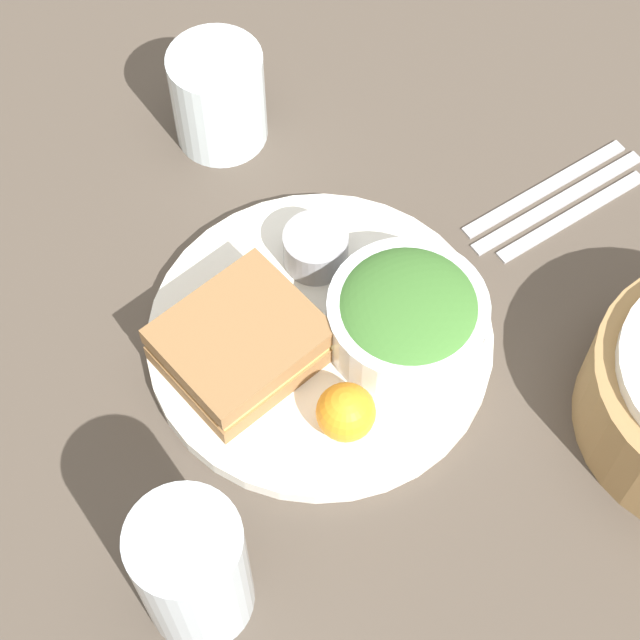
{
  "coord_description": "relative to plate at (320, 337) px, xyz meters",
  "views": [
    {
      "loc": [
        0.29,
        0.3,
        0.75
      ],
      "look_at": [
        0.0,
        0.0,
        0.03
      ],
      "focal_mm": 60.0,
      "sensor_mm": 36.0,
      "label": 1
    }
  ],
  "objects": [
    {
      "name": "plate",
      "position": [
        0.0,
        0.0,
        0.0
      ],
      "size": [
        0.27,
        0.27,
        0.01
      ],
      "primitive_type": "cylinder",
      "color": "white",
      "rests_on": "ground_plane"
    },
    {
      "name": "fork",
      "position": [
        -0.25,
        0.03,
        -0.0
      ],
      "size": [
        0.17,
        0.04,
        0.01
      ],
      "primitive_type": "cube",
      "rotation": [
        0.0,
        0.0,
        2.97
      ],
      "color": "#B2B2B7",
      "rests_on": "ground_plane"
    },
    {
      "name": "spoon",
      "position": [
        -0.24,
        0.06,
        -0.0
      ],
      "size": [
        0.16,
        0.04,
        0.01
      ],
      "primitive_type": "cube",
      "rotation": [
        0.0,
        0.0,
        2.97
      ],
      "color": "#B2B2B7",
      "rests_on": "ground_plane"
    },
    {
      "name": "dressing_cup",
      "position": [
        -0.05,
        -0.05,
        0.02
      ],
      "size": [
        0.05,
        0.05,
        0.03
      ],
      "primitive_type": "cylinder",
      "color": "#99999E",
      "rests_on": "plate"
    },
    {
      "name": "knife",
      "position": [
        -0.25,
        0.04,
        -0.0
      ],
      "size": [
        0.18,
        0.04,
        0.01
      ],
      "primitive_type": "cube",
      "rotation": [
        0.0,
        0.0,
        2.97
      ],
      "color": "#B2B2B7",
      "rests_on": "ground_plane"
    },
    {
      "name": "ground_plane",
      "position": [
        0.0,
        0.0,
        -0.01
      ],
      "size": [
        4.0,
        4.0,
        0.0
      ],
      "primitive_type": "plane",
      "color": "#4C4238"
    },
    {
      "name": "sandwich",
      "position": [
        0.06,
        -0.03,
        0.03
      ],
      "size": [
        0.12,
        0.1,
        0.04
      ],
      "color": "olive",
      "rests_on": "plate"
    },
    {
      "name": "salad_bowl",
      "position": [
        -0.05,
        0.05,
        0.04
      ],
      "size": [
        0.12,
        0.12,
        0.06
      ],
      "color": "white",
      "rests_on": "plate"
    },
    {
      "name": "water_glass",
      "position": [
        -0.09,
        -0.22,
        0.04
      ],
      "size": [
        0.08,
        0.08,
        0.09
      ],
      "primitive_type": "cylinder",
      "color": "silver",
      "rests_on": "ground_plane"
    },
    {
      "name": "orange_wedge",
      "position": [
        0.04,
        0.07,
        0.03
      ],
      "size": [
        0.04,
        0.04,
        0.04
      ],
      "primitive_type": "sphere",
      "color": "orange",
      "rests_on": "plate"
    },
    {
      "name": "drink_glass",
      "position": [
        0.2,
        0.09,
        0.06
      ],
      "size": [
        0.07,
        0.07,
        0.13
      ],
      "primitive_type": "cylinder",
      "color": "silver",
      "rests_on": "ground_plane"
    }
  ]
}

